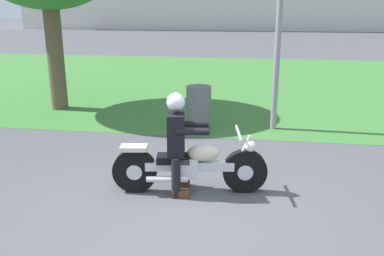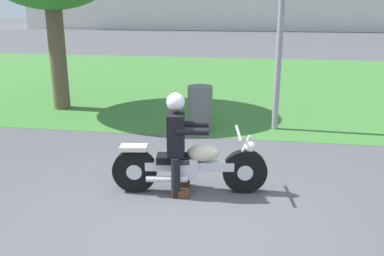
# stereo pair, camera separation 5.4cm
# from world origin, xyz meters

# --- Properties ---
(ground) EXTENTS (120.00, 120.00, 0.00)m
(ground) POSITION_xyz_m (0.00, 0.00, 0.00)
(ground) COLOR #4C4C51
(grass_verge) EXTENTS (60.00, 12.00, 0.01)m
(grass_verge) POSITION_xyz_m (0.00, 9.12, 0.00)
(grass_verge) COLOR #3D7533
(grass_verge) RESTS_ON ground
(motorcycle_lead) EXTENTS (2.09, 0.68, 0.86)m
(motorcycle_lead) POSITION_xyz_m (-0.01, 0.72, 0.38)
(motorcycle_lead) COLOR black
(motorcycle_lead) RESTS_ON ground
(rider_lead) EXTENTS (0.59, 0.51, 1.38)m
(rider_lead) POSITION_xyz_m (-0.18, 0.70, 0.80)
(rider_lead) COLOR black
(rider_lead) RESTS_ON ground
(trash_can) EXTENTS (0.50, 0.50, 0.90)m
(trash_can) POSITION_xyz_m (-0.29, 3.59, 0.45)
(trash_can) COLOR #595E5B
(trash_can) RESTS_ON ground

